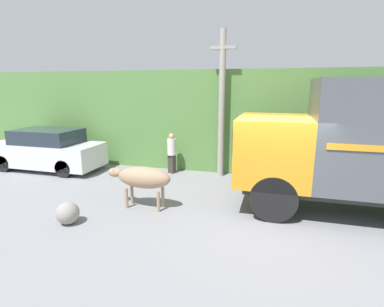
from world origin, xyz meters
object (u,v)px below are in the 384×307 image
(cargo_truck, at_px, (374,144))
(roadside_rock, at_px, (68,213))
(parked_suv, at_px, (47,150))
(pedestrian_on_hill, at_px, (172,152))
(utility_pole, at_px, (222,102))
(brown_cow, at_px, (143,178))

(cargo_truck, xyz_separation_m, roadside_rock, (-7.13, -2.55, -1.62))
(parked_suv, bearing_deg, pedestrian_on_hill, 11.74)
(roadside_rock, bearing_deg, parked_suv, 135.26)
(pedestrian_on_hill, distance_m, roadside_rock, 4.97)
(parked_suv, relative_size, utility_pole, 0.86)
(cargo_truck, xyz_separation_m, parked_suv, (-11.14, 1.43, -1.11))
(brown_cow, relative_size, roadside_rock, 3.32)
(pedestrian_on_hill, relative_size, roadside_rock, 2.78)
(cargo_truck, relative_size, parked_suv, 1.40)
(cargo_truck, distance_m, brown_cow, 5.99)
(pedestrian_on_hill, relative_size, utility_pole, 0.30)
(brown_cow, distance_m, utility_pole, 4.29)
(parked_suv, xyz_separation_m, pedestrian_on_hill, (4.99, 0.86, 0.06))
(parked_suv, relative_size, pedestrian_on_hill, 2.90)
(pedestrian_on_hill, distance_m, utility_pole, 2.65)
(parked_suv, bearing_deg, roadside_rock, -42.80)
(cargo_truck, height_order, pedestrian_on_hill, cargo_truck)
(cargo_truck, xyz_separation_m, pedestrian_on_hill, (-6.15, 2.29, -1.06))
(cargo_truck, height_order, roadside_rock, cargo_truck)
(pedestrian_on_hill, bearing_deg, brown_cow, 122.98)
(utility_pole, bearing_deg, roadside_rock, -119.71)
(cargo_truck, bearing_deg, parked_suv, 172.66)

